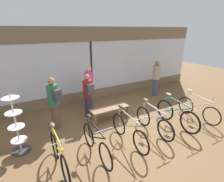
# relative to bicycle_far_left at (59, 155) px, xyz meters

# --- Properties ---
(ground_plane) EXTENTS (24.00, 24.00, 0.00)m
(ground_plane) POSITION_rel_bicycle_far_left_xyz_m (2.44, 0.29, -0.39)
(ground_plane) COLOR brown
(shop_back_wall) EXTENTS (12.00, 0.08, 3.20)m
(shop_back_wall) POSITION_rel_bicycle_far_left_xyz_m (2.44, 3.66, 1.24)
(shop_back_wall) COLOR #7A664C
(shop_back_wall) RESTS_ON ground_plane
(bicycle_far_left) EXTENTS (0.46, 1.69, 1.04)m
(bicycle_far_left) POSITION_rel_bicycle_far_left_xyz_m (0.00, 0.00, 0.00)
(bicycle_far_left) COLOR black
(bicycle_far_left) RESTS_ON ground_plane
(bicycle_left) EXTENTS (0.46, 1.68, 1.02)m
(bicycle_left) POSITION_rel_bicycle_far_left_xyz_m (0.92, 0.00, -0.01)
(bicycle_left) COLOR black
(bicycle_left) RESTS_ON ground_plane
(bicycle_center_left) EXTENTS (0.46, 1.75, 1.02)m
(bicycle_center_left) POSITION_rel_bicycle_far_left_xyz_m (1.96, 0.04, -0.01)
(bicycle_center_left) COLOR black
(bicycle_center_left) RESTS_ON ground_plane
(bicycle_center_right) EXTENTS (0.46, 1.68, 1.02)m
(bicycle_center_right) POSITION_rel_bicycle_far_left_xyz_m (2.94, 0.10, -0.02)
(bicycle_center_right) COLOR black
(bicycle_center_right) RESTS_ON ground_plane
(bicycle_right) EXTENTS (0.46, 1.78, 1.06)m
(bicycle_right) POSITION_rel_bicycle_far_left_xyz_m (3.88, 0.02, 0.01)
(bicycle_right) COLOR black
(bicycle_right) RESTS_ON ground_plane
(bicycle_far_right) EXTENTS (0.46, 1.69, 1.01)m
(bicycle_far_right) POSITION_rel_bicycle_far_left_xyz_m (4.95, -0.01, -0.01)
(bicycle_far_right) COLOR black
(bicycle_far_right) RESTS_ON ground_plane
(accessory_rack) EXTENTS (0.48, 0.48, 1.64)m
(accessory_rack) POSITION_rel_bicycle_far_left_xyz_m (-0.75, 1.17, 0.28)
(accessory_rack) COLOR #333333
(accessory_rack) RESTS_ON ground_plane
(display_bench) EXTENTS (1.40, 0.44, 0.48)m
(display_bench) POSITION_rel_bicycle_far_left_xyz_m (2.15, 1.47, 0.00)
(display_bench) COLOR brown
(display_bench) RESTS_ON ground_plane
(customer_near_rack) EXTENTS (0.47, 0.56, 1.72)m
(customer_near_rack) POSITION_rel_bicycle_far_left_xyz_m (0.36, 1.87, 0.54)
(customer_near_rack) COLOR brown
(customer_near_rack) RESTS_ON ground_plane
(customer_by_window) EXTENTS (0.48, 0.48, 1.78)m
(customer_by_window) POSITION_rel_bicycle_far_left_xyz_m (1.90, 2.68, 0.55)
(customer_by_window) COLOR #424C6B
(customer_by_window) RESTS_ON ground_plane
(customer_mid_floor) EXTENTS (0.35, 0.49, 1.62)m
(customer_mid_floor) POSITION_rel_bicycle_far_left_xyz_m (1.61, 2.12, 0.48)
(customer_mid_floor) COLOR #2D2D38
(customer_mid_floor) RESTS_ON ground_plane
(customer_near_bench) EXTENTS (0.39, 0.39, 1.72)m
(customer_near_bench) POSITION_rel_bicycle_far_left_xyz_m (5.29, 2.53, 0.51)
(customer_near_bench) COLOR #424C6B
(customer_near_bench) RESTS_ON ground_plane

